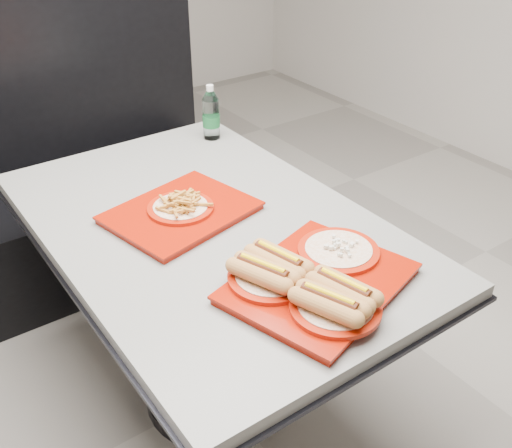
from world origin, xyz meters
TOP-DOWN VIEW (x-y plane):
  - ground at (0.00, 0.00)m, footprint 6.00×6.00m
  - diner_table at (0.00, 0.00)m, footprint 0.92×1.42m
  - booth_bench at (0.00, 1.09)m, footprint 1.30×0.57m
  - tray_near at (0.05, -0.44)m, footprint 0.54×0.48m
  - tray_far at (-0.05, 0.08)m, footprint 0.48×0.41m
  - water_bottle at (0.35, 0.54)m, footprint 0.07×0.07m

SIDE VIEW (x-z plane):
  - ground at x=0.00m, z-range 0.00..0.00m
  - booth_bench at x=0.00m, z-range -0.27..1.08m
  - diner_table at x=0.00m, z-range 0.21..0.96m
  - tray_far at x=-0.05m, z-range 0.73..0.82m
  - tray_near at x=0.05m, z-range 0.74..0.84m
  - water_bottle at x=0.35m, z-range 0.74..0.95m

